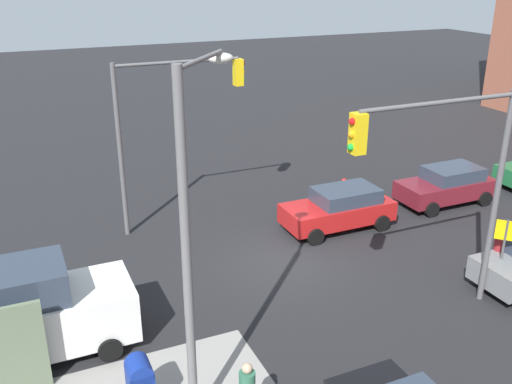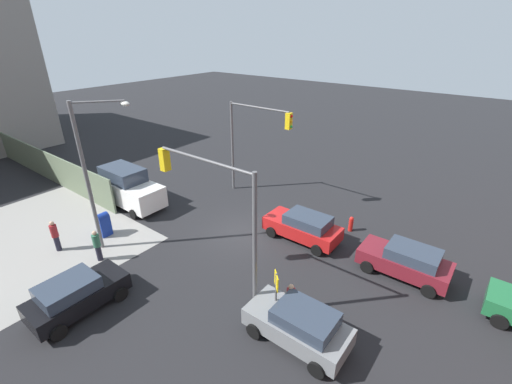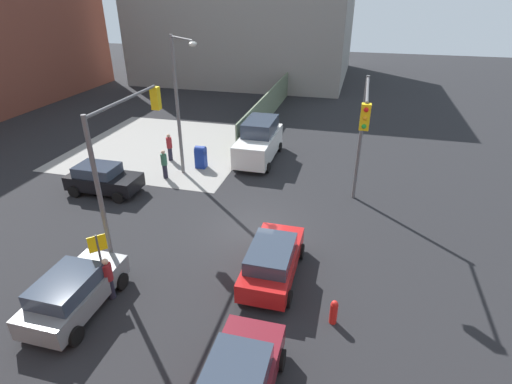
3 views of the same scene
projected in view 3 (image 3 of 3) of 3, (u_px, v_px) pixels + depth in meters
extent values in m
plane|color=black|center=(252.00, 229.00, 18.91)|extent=(120.00, 120.00, 0.00)
cube|color=gray|center=(164.00, 146.00, 28.65)|extent=(12.00, 12.00, 0.01)
cube|color=#607056|center=(268.00, 106.00, 33.80)|extent=(18.25, 0.12, 2.40)
cube|color=gray|center=(250.00, 15.00, 48.79)|extent=(20.00, 24.00, 14.28)
cylinder|color=#59595B|center=(101.00, 202.00, 14.55)|extent=(0.18, 0.18, 6.50)
cylinder|color=#59595B|center=(124.00, 100.00, 15.23)|extent=(4.92, 0.12, 0.12)
cube|color=yellow|center=(156.00, 98.00, 17.59)|extent=(0.32, 0.36, 1.00)
sphere|color=red|center=(157.00, 90.00, 17.60)|extent=(0.18, 0.18, 0.18)
sphere|color=orange|center=(157.00, 97.00, 17.74)|extent=(0.18, 0.18, 0.18)
sphere|color=green|center=(158.00, 104.00, 17.89)|extent=(0.18, 0.18, 0.18)
cylinder|color=#59595B|center=(360.00, 141.00, 20.28)|extent=(0.18, 0.18, 6.50)
cylinder|color=#59595B|center=(368.00, 89.00, 16.84)|extent=(4.67, 0.12, 0.12)
cube|color=yellow|center=(365.00, 117.00, 15.07)|extent=(0.32, 0.36, 1.00)
sphere|color=red|center=(366.00, 110.00, 14.77)|extent=(0.18, 0.18, 0.18)
sphere|color=orange|center=(365.00, 118.00, 14.92)|extent=(0.18, 0.18, 0.18)
sphere|color=green|center=(364.00, 126.00, 15.07)|extent=(0.18, 0.18, 0.18)
cylinder|color=slate|center=(178.00, 109.00, 22.84)|extent=(0.20, 0.20, 8.00)
cylinder|color=slate|center=(181.00, 38.00, 20.19)|extent=(1.60, 1.92, 0.10)
ellipsoid|color=silver|center=(193.00, 44.00, 19.39)|extent=(0.56, 0.36, 0.24)
cylinder|color=#4C4C4C|center=(101.00, 263.00, 14.67)|extent=(0.08, 0.08, 2.40)
cube|color=yellow|center=(97.00, 243.00, 14.28)|extent=(0.48, 0.48, 0.64)
cube|color=navy|center=(201.00, 159.00, 25.09)|extent=(0.56, 0.64, 1.15)
cylinder|color=navy|center=(200.00, 150.00, 24.83)|extent=(0.56, 0.64, 0.56)
cylinder|color=red|center=(334.00, 313.00, 13.48)|extent=(0.26, 0.26, 0.80)
sphere|color=red|center=(335.00, 304.00, 13.29)|extent=(0.24, 0.24, 0.24)
cube|color=black|center=(104.00, 181.00, 21.96)|extent=(1.80, 3.95, 0.75)
cube|color=#2D3847|center=(97.00, 170.00, 21.73)|extent=(1.58, 2.21, 0.55)
cylinder|color=black|center=(136.00, 183.00, 22.60)|extent=(0.22, 0.64, 0.64)
cylinder|color=black|center=(118.00, 198.00, 21.05)|extent=(0.22, 0.64, 0.64)
cylinder|color=black|center=(94.00, 178.00, 23.20)|extent=(0.22, 0.64, 0.64)
cylinder|color=black|center=(74.00, 192.00, 21.65)|extent=(0.22, 0.64, 0.64)
cube|color=slate|center=(76.00, 293.00, 13.93)|extent=(4.03, 1.80, 0.75)
cube|color=#2D3847|center=(66.00, 285.00, 13.35)|extent=(2.25, 1.58, 0.55)
cylinder|color=black|center=(80.00, 274.00, 15.48)|extent=(0.64, 0.22, 0.64)
cylinder|color=black|center=(122.00, 281.00, 15.08)|extent=(0.64, 0.22, 0.64)
cylinder|color=black|center=(28.00, 325.00, 13.12)|extent=(0.64, 0.22, 0.64)
cylinder|color=black|center=(75.00, 336.00, 12.72)|extent=(0.64, 0.22, 0.64)
cube|color=#2D3847|center=(234.00, 380.00, 10.12)|extent=(2.34, 1.58, 0.55)
cylinder|color=black|center=(224.00, 348.00, 12.30)|extent=(0.64, 0.22, 0.64)
cylinder|color=black|center=(281.00, 360.00, 11.90)|extent=(0.64, 0.22, 0.64)
cube|color=#B21919|center=(273.00, 262.00, 15.54)|extent=(4.33, 1.80, 0.75)
cube|color=#2D3847|center=(271.00, 253.00, 14.94)|extent=(2.43, 1.58, 0.55)
cylinder|color=black|center=(259.00, 245.00, 17.18)|extent=(0.64, 0.22, 0.64)
cylinder|color=black|center=(301.00, 251.00, 16.77)|extent=(0.64, 0.22, 0.64)
cylinder|color=black|center=(240.00, 290.00, 14.64)|extent=(0.64, 0.22, 0.64)
cylinder|color=black|center=(288.00, 299.00, 14.24)|extent=(0.64, 0.22, 0.64)
cube|color=white|center=(259.00, 145.00, 26.02)|extent=(5.40, 2.10, 1.40)
cube|color=#2D3847|center=(260.00, 126.00, 25.87)|extent=(3.02, 1.85, 0.90)
cylinder|color=black|center=(268.00, 168.00, 24.53)|extent=(0.64, 0.22, 0.64)
cylinder|color=black|center=(235.00, 164.00, 25.00)|extent=(0.64, 0.22, 0.64)
cylinder|color=black|center=(280.00, 147.00, 27.69)|extent=(0.64, 0.22, 0.64)
cylinder|color=black|center=(251.00, 144.00, 28.16)|extent=(0.64, 0.22, 0.64)
cylinder|color=maroon|center=(169.00, 143.00, 25.84)|extent=(0.36, 0.36, 0.70)
sphere|color=tan|center=(168.00, 136.00, 25.63)|extent=(0.24, 0.24, 0.24)
cylinder|color=#1E1E2D|center=(170.00, 154.00, 26.20)|extent=(0.28, 0.28, 0.88)
cylinder|color=maroon|center=(107.00, 272.00, 14.22)|extent=(0.36, 0.36, 0.67)
sphere|color=tan|center=(105.00, 262.00, 14.02)|extent=(0.23, 0.23, 0.23)
cylinder|color=#1E1E2D|center=(111.00, 288.00, 14.57)|extent=(0.28, 0.28, 0.84)
cylinder|color=#2D664C|center=(164.00, 159.00, 23.42)|extent=(0.36, 0.36, 0.68)
sphere|color=tan|center=(163.00, 152.00, 23.21)|extent=(0.23, 0.23, 0.23)
cylinder|color=#1E1E2D|center=(165.00, 171.00, 23.77)|extent=(0.28, 0.28, 0.86)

